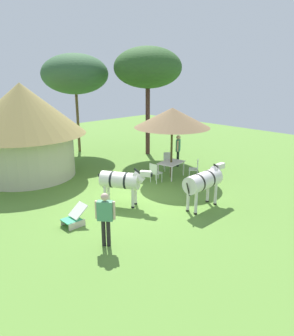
% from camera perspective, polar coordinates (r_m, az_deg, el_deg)
% --- Properties ---
extents(ground_plane, '(36.00, 36.00, 0.00)m').
position_cam_1_polar(ground_plane, '(12.94, -2.75, -5.51)').
color(ground_plane, '#5C8936').
extents(thatched_hut, '(5.67, 5.67, 4.39)m').
position_cam_1_polar(thatched_hut, '(16.18, -20.84, 7.02)').
color(thatched_hut, beige).
rests_on(thatched_hut, ground_plane).
extents(shade_umbrella, '(3.49, 3.49, 3.29)m').
position_cam_1_polar(shade_umbrella, '(14.95, 4.45, 8.81)').
color(shade_umbrella, '#453E1B').
rests_on(shade_umbrella, ground_plane).
extents(patio_dining_table, '(1.35, 1.07, 0.74)m').
position_cam_1_polar(patio_dining_table, '(15.41, 4.27, 0.72)').
color(patio_dining_table, silver).
rests_on(patio_dining_table, ground_plane).
extents(patio_chair_near_hut, '(0.61, 0.60, 0.90)m').
position_cam_1_polar(patio_chair_near_hut, '(16.54, 3.72, 1.40)').
color(patio_chair_near_hut, silver).
rests_on(patio_chair_near_hut, ground_plane).
extents(patio_chair_east_end, '(0.44, 0.46, 0.90)m').
position_cam_1_polar(patio_chair_east_end, '(14.63, 1.40, -0.65)').
color(patio_chair_east_end, white).
rests_on(patio_chair_east_end, ground_plane).
extents(patio_chair_near_lawn, '(0.60, 0.60, 0.90)m').
position_cam_1_polar(patio_chair_near_lawn, '(15.37, 8.49, 0.04)').
color(patio_chair_near_lawn, silver).
rests_on(patio_chair_near_lawn, ground_plane).
extents(guest_beside_umbrella, '(0.51, 0.43, 1.67)m').
position_cam_1_polar(guest_beside_umbrella, '(17.13, 5.48, 3.58)').
color(guest_beside_umbrella, black).
rests_on(guest_beside_umbrella, ground_plane).
extents(standing_watcher, '(0.44, 0.47, 1.64)m').
position_cam_1_polar(standing_watcher, '(9.38, -7.33, -8.13)').
color(standing_watcher, black).
rests_on(standing_watcher, ground_plane).
extents(striped_lounge_chair, '(0.80, 0.56, 0.66)m').
position_cam_1_polar(striped_lounge_chair, '(11.08, -12.67, -8.49)').
color(striped_lounge_chair, '#37A373').
rests_on(striped_lounge_chair, ground_plane).
extents(zebra_nearest_camera, '(2.30, 0.67, 1.58)m').
position_cam_1_polar(zebra_nearest_camera, '(12.02, 9.95, -2.28)').
color(zebra_nearest_camera, silver).
rests_on(zebra_nearest_camera, ground_plane).
extents(zebra_by_umbrella, '(1.33, 1.88, 1.50)m').
position_cam_1_polar(zebra_by_umbrella, '(12.15, -4.52, -2.24)').
color(zebra_by_umbrella, silver).
rests_on(zebra_by_umbrella, ground_plane).
extents(acacia_tree_far_lawn, '(3.92, 3.92, 5.86)m').
position_cam_1_polar(acacia_tree_far_lawn, '(20.34, -12.53, 15.81)').
color(acacia_tree_far_lawn, brown).
rests_on(acacia_tree_far_lawn, ground_plane).
extents(acacia_tree_behind_hut, '(3.88, 3.88, 6.21)m').
position_cam_1_polar(acacia_tree_behind_hut, '(19.25, 0.14, 17.17)').
color(acacia_tree_behind_hut, '#4B2B27').
rests_on(acacia_tree_behind_hut, ground_plane).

